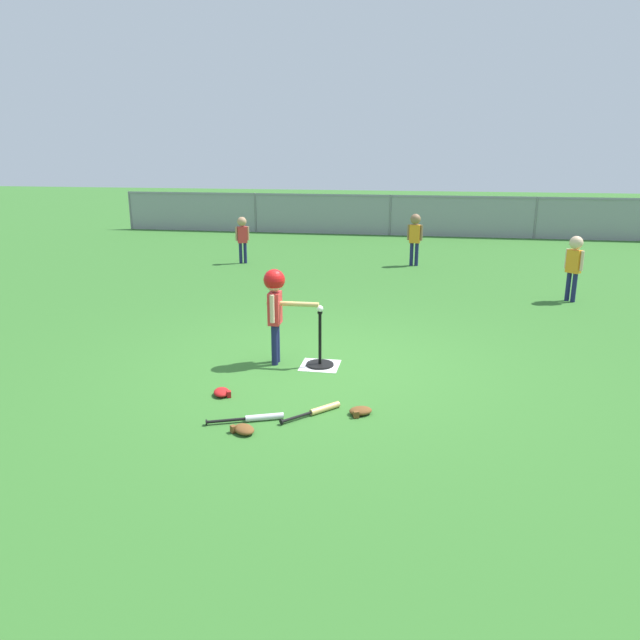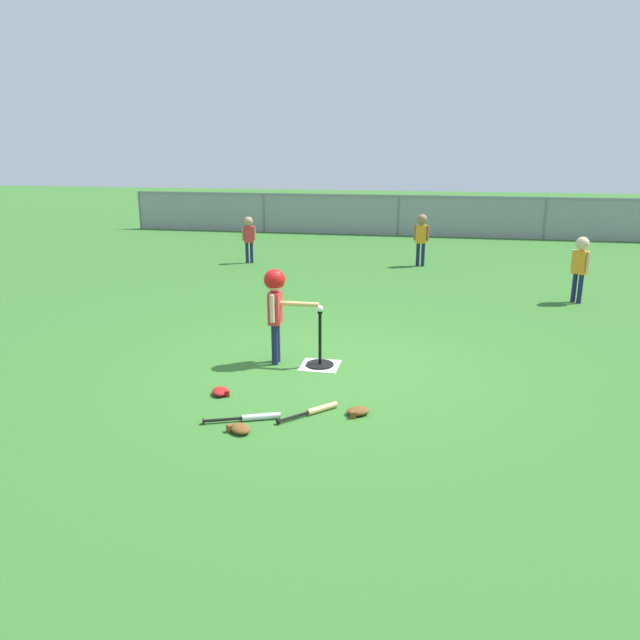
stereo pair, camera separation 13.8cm
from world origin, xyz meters
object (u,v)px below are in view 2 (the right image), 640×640
object	(u,v)px
batter_child	(276,297)
baseball_on_tee	(320,309)
batting_tee	(320,357)
glove_tossed_aside	(220,391)
fielder_deep_right	(421,233)
spare_bat_wood	(316,410)
spare_bat_silver	(253,417)
glove_near_bats	(357,411)
fielder_deep_left	(580,261)
fielder_near_left	(249,233)
glove_by_plate	(240,429)

from	to	relation	value
batter_child	baseball_on_tee	bearing A→B (deg)	0.85
batting_tee	glove_tossed_aside	bearing A→B (deg)	-128.67
fielder_deep_right	spare_bat_wood	bearing A→B (deg)	-95.10
batter_child	spare_bat_wood	distance (m)	1.66
spare_bat_silver	glove_near_bats	size ratio (longest dim) A/B	2.58
fielder_deep_left	glove_near_bats	size ratio (longest dim) A/B	4.05
fielder_deep_right	glove_tossed_aside	distance (m)	7.72
batting_tee	glove_tossed_aside	distance (m)	1.34
batting_tee	glove_tossed_aside	world-z (taller)	batting_tee
batter_child	fielder_deep_left	distance (m)	5.50
fielder_deep_right	spare_bat_wood	world-z (taller)	fielder_deep_right
batting_tee	fielder_near_left	world-z (taller)	fielder_near_left
baseball_on_tee	batter_child	size ratio (longest dim) A/B	0.07
fielder_deep_left	glove_by_plate	bearing A→B (deg)	-125.10
glove_by_plate	spare_bat_silver	bearing A→B (deg)	79.90
batting_tee	fielder_deep_right	world-z (taller)	fielder_deep_right
batting_tee	baseball_on_tee	distance (m)	0.58
fielder_near_left	batter_child	bearing A→B (deg)	-69.60
glove_by_plate	baseball_on_tee	bearing A→B (deg)	78.53
batting_tee	spare_bat_wood	distance (m)	1.31
batting_tee	spare_bat_silver	bearing A→B (deg)	-101.70
glove_near_bats	spare_bat_silver	bearing A→B (deg)	-161.65
fielder_near_left	spare_bat_silver	xyz separation A→B (m)	(2.45, -7.64, -0.62)
spare_bat_wood	glove_near_bats	size ratio (longest dim) A/B	1.99
fielder_deep_right	fielder_deep_left	xyz separation A→B (m)	(2.62, -2.73, -0.02)
batter_child	glove_near_bats	size ratio (longest dim) A/B	4.22
baseball_on_tee	spare_bat_wood	world-z (taller)	baseball_on_tee
batting_tee	glove_tossed_aside	xyz separation A→B (m)	(-0.83, -1.04, -0.07)
baseball_on_tee	fielder_near_left	world-z (taller)	fielder_near_left
fielder_near_left	spare_bat_wood	bearing A→B (deg)	-67.88
spare_bat_wood	glove_tossed_aside	world-z (taller)	glove_tossed_aside
fielder_deep_left	glove_tossed_aside	size ratio (longest dim) A/B	4.10
batter_child	fielder_deep_left	xyz separation A→B (m)	(4.04, 3.73, -0.11)
fielder_near_left	spare_bat_wood	distance (m)	7.98
fielder_near_left	glove_near_bats	bearing A→B (deg)	-65.20
glove_by_plate	glove_near_bats	size ratio (longest dim) A/B	1.02
spare_bat_wood	glove_tossed_aside	size ratio (longest dim) A/B	2.01
batter_child	glove_by_plate	size ratio (longest dim) A/B	4.14
fielder_deep_left	spare_bat_silver	distance (m)	6.56
baseball_on_tee	fielder_deep_left	size ratio (longest dim) A/B	0.07
baseball_on_tee	fielder_deep_right	size ratio (longest dim) A/B	0.07
baseball_on_tee	fielder_deep_left	distance (m)	5.12
fielder_near_left	glove_tossed_aside	bearing A→B (deg)	-74.73
baseball_on_tee	glove_near_bats	bearing A→B (deg)	-64.02
baseball_on_tee	spare_bat_silver	xyz separation A→B (m)	(-0.32, -1.56, -0.65)
fielder_deep_left	glove_near_bats	distance (m)	5.80
spare_bat_wood	glove_by_plate	distance (m)	0.79
fielder_deep_left	spare_bat_silver	bearing A→B (deg)	-126.07
fielder_deep_left	glove_by_plate	size ratio (longest dim) A/B	3.97
batter_child	glove_by_plate	distance (m)	1.97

